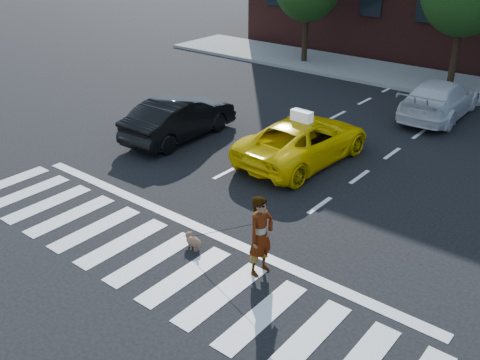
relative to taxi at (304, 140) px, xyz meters
The scene contains 10 objects.
ground 6.63m from the taxi, 87.10° to the right, with size 120.00×120.00×0.00m, color black.
crosswalk 6.63m from the taxi, 87.10° to the right, with size 13.00×2.40×0.01m, color silver.
stop_line 5.04m from the taxi, 86.18° to the right, with size 12.00×0.30×0.01m, color silver.
sidewalk_far 10.93m from the taxi, 88.25° to the left, with size 30.00×4.00×0.15m, color slate.
taxi is the anchor object (origin of this frame).
black_sedan 4.40m from the taxi, 166.50° to the right, with size 1.50×4.31×1.42m, color black.
white_suv 6.83m from the taxi, 75.30° to the left, with size 1.94×4.77×1.38m, color silver.
woman 6.02m from the taxi, 65.75° to the right, with size 0.65×0.43×1.78m, color #999999.
dog 5.77m from the taxi, 82.76° to the right, with size 0.57×0.33×0.33m.
taxi_sign 0.85m from the taxi, 90.00° to the right, with size 0.65×0.28×0.32m, color white.
Camera 1 is at (7.64, -6.40, 6.71)m, focal length 40.00 mm.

